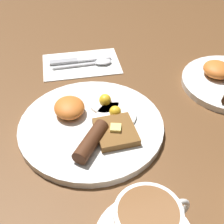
% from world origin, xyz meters
% --- Properties ---
extents(ground_plane, '(3.00, 3.00, 0.00)m').
position_xyz_m(ground_plane, '(0.00, 0.00, 0.00)').
color(ground_plane, brown).
extents(breakfast_plate_near, '(0.29, 0.29, 0.05)m').
position_xyz_m(breakfast_plate_near, '(0.00, 0.00, 0.01)').
color(breakfast_plate_near, white).
rests_on(breakfast_plate_near, ground_plane).
extents(napkin, '(0.14, 0.20, 0.01)m').
position_xyz_m(napkin, '(-0.24, 0.02, 0.00)').
color(napkin, white).
rests_on(napkin, ground_plane).
extents(knife, '(0.02, 0.16, 0.01)m').
position_xyz_m(knife, '(-0.25, 0.01, 0.01)').
color(knife, silver).
rests_on(knife, napkin).
extents(spoon, '(0.03, 0.15, 0.01)m').
position_xyz_m(spoon, '(-0.23, 0.06, 0.01)').
color(spoon, silver).
rests_on(spoon, napkin).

